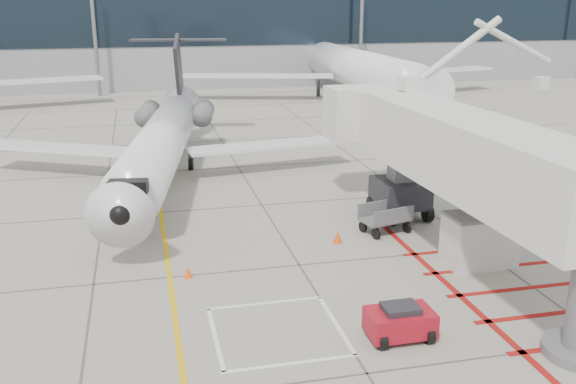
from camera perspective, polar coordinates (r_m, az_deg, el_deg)
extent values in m
plane|color=gray|center=(22.57, 3.52, -10.45)|extent=(260.00, 260.00, 0.00)
cone|color=#FB480D|center=(25.20, -8.86, -7.04)|extent=(0.31, 0.31, 0.44)
cone|color=#DD470B|center=(28.34, 4.44, -4.00)|extent=(0.39, 0.39, 0.54)
cube|color=gray|center=(90.63, -3.15, 14.80)|extent=(180.00, 28.00, 14.00)
cube|color=black|center=(76.81, -1.25, 15.18)|extent=(180.00, 0.10, 6.00)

